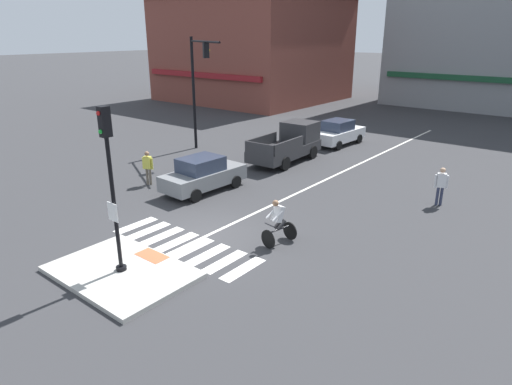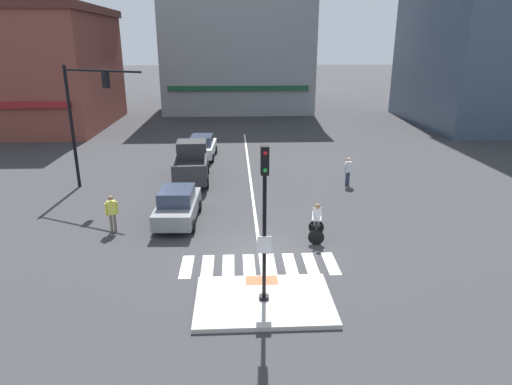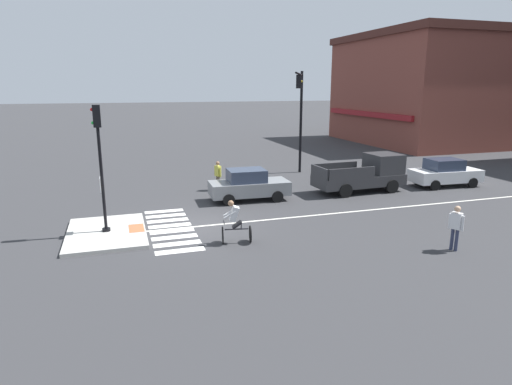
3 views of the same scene
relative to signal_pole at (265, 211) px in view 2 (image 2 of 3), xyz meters
The scene contains 23 objects.
ground_plane 4.75m from the signal_pole, 90.00° to the left, with size 300.00×300.00×0.00m, color #333335.
traffic_island 3.06m from the signal_pole, 90.00° to the left, with size 4.37×3.03×0.15m, color #B2AFA8.
tactile_pad_front 3.21m from the signal_pole, 90.00° to the left, with size 1.10×0.60×0.01m, color #DB5B38.
signal_pole is the anchor object (origin of this frame).
crosswalk_stripe_a 4.87m from the signal_pole, 136.48° to the left, with size 0.44×1.80×0.01m, color silver.
crosswalk_stripe_b 4.49m from the signal_pole, 126.95° to the left, with size 0.44×1.80×0.01m, color silver.
crosswalk_stripe_c 4.22m from the signal_pole, 114.29° to the left, with size 0.44×1.80×0.01m, color silver.
crosswalk_stripe_d 4.07m from the signal_pole, 98.55° to the left, with size 0.44×1.80×0.01m, color silver.
crosswalk_stripe_e 4.07m from the signal_pole, 81.45° to the left, with size 0.44×1.80×0.01m, color silver.
crosswalk_stripe_f 4.22m from the signal_pole, 65.71° to the left, with size 0.44×1.80×0.01m, color silver.
crosswalk_stripe_g 4.49m from the signal_pole, 53.05° to the left, with size 0.44×1.80×0.01m, color silver.
crosswalk_stripe_h 4.87m from the signal_pole, 43.52° to the left, with size 0.44×1.80×0.01m, color silver.
lane_centre_line 13.93m from the signal_pole, 89.63° to the left, with size 0.14×28.00×0.01m, color silver.
traffic_light_mast 15.16m from the signal_pole, 126.31° to the left, with size 4.57×2.43×6.77m.
building_corner_left 39.01m from the signal_pole, 123.24° to the left, with size 16.90×15.96×11.02m.
building_corner_right 47.48m from the signal_pole, 90.32° to the left, with size 17.51×19.54×18.62m.
building_far_block 41.77m from the signal_pole, 51.40° to the left, with size 16.55×17.17×21.76m.
car_grey_westbound_near 8.19m from the signal_pole, 116.55° to the left, with size 1.97×4.16×1.64m.
car_white_westbound_distant 19.47m from the signal_pole, 99.36° to the left, with size 2.01×4.19×1.64m.
pickup_truck_charcoal_westbound_far 14.53m from the signal_pole, 103.94° to the left, with size 2.23×5.18×2.08m.
cyclist 5.77m from the signal_pole, 61.80° to the left, with size 0.85×1.19×1.68m.
pedestrian_at_curb_left 8.91m from the signal_pole, 135.97° to the left, with size 0.51×0.35×1.67m.
pedestrian_waiting_far_side 13.48m from the signal_pole, 64.89° to the left, with size 0.51×0.35×1.67m.
Camera 2 is at (-0.88, -15.97, 7.93)m, focal length 31.43 mm.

